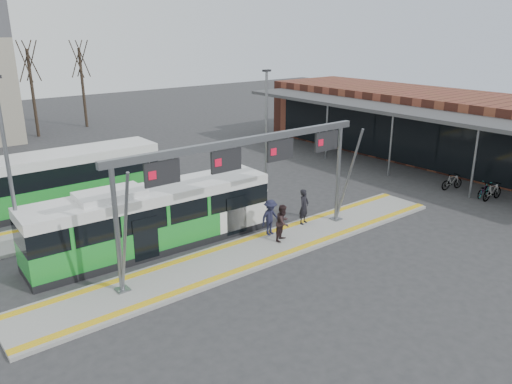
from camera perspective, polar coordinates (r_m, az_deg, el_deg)
ground at (r=23.07m, az=0.28°, el=-6.81°), size 120.00×120.00×0.00m
platform_main at (r=23.04m, az=0.28°, el=-6.64°), size 22.00×3.00×0.15m
platform_second at (r=27.68m, az=-16.83°, el=-3.07°), size 20.00×3.00×0.15m
tactile_main at (r=23.01m, az=0.28°, el=-6.45°), size 22.00×2.65×0.02m
tactile_second at (r=28.67m, az=-17.72°, el=-2.24°), size 20.00×0.35×0.02m
gantry at (r=21.59m, az=-0.84°, el=3.56°), size 13.00×1.68×5.20m
station_building at (r=41.04m, az=21.13°, el=6.90°), size 11.50×32.00×5.00m
hero_bus at (r=23.41m, az=-11.72°, el=-3.01°), size 11.51×2.81×3.15m
bg_bus_green at (r=30.23m, az=-22.74°, el=1.02°), size 12.53×2.68×3.13m
passenger_a at (r=25.66m, az=5.51°, el=-1.67°), size 0.77×0.62×1.83m
passenger_b at (r=23.59m, az=3.10°, el=-3.51°), size 1.07×0.97×1.77m
passenger_c at (r=24.19m, az=1.66°, el=-2.91°), size 1.21×0.77×1.79m
bicycle_b at (r=32.71m, az=25.40°, el=0.06°), size 1.85×0.68×1.09m
bicycle_c at (r=33.22m, az=24.55°, el=0.22°), size 1.68×0.76×0.85m
bicycle_d at (r=33.90m, az=21.50°, el=1.11°), size 1.76×0.86×1.02m
tree_left at (r=50.78m, az=-24.57°, el=13.40°), size 1.40×1.40×9.03m
tree_mid at (r=54.20m, az=-19.49°, el=14.10°), size 1.40×1.40×8.91m
lamp_west at (r=21.71m, az=-26.34°, el=1.73°), size 0.50×0.25×8.13m
lamp_east at (r=30.66m, az=1.18°, el=7.33°), size 0.50×0.25×7.43m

